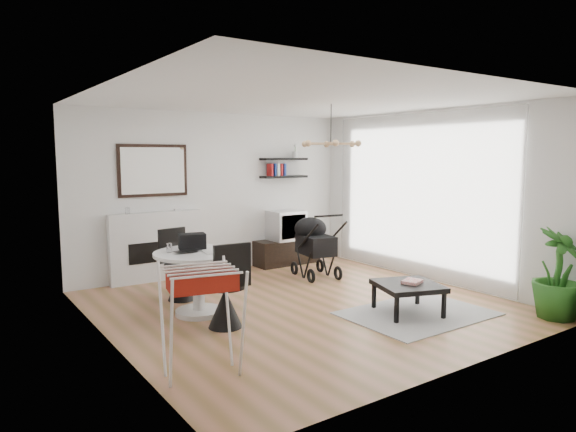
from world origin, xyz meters
TOP-DOWN VIEW (x-y plane):
  - floor at (0.00, 0.00)m, footprint 5.00×5.00m
  - ceiling at (0.00, 0.00)m, footprint 5.00×5.00m
  - wall_back at (0.00, 2.50)m, footprint 5.00×0.00m
  - wall_left at (-2.50, 0.00)m, footprint 0.00×5.00m
  - wall_right at (2.50, 0.00)m, footprint 0.00×5.00m
  - sheer_curtain at (2.40, 0.20)m, footprint 0.04×3.60m
  - fireplace at (-1.10, 2.42)m, footprint 1.50×0.17m
  - shelf_lower at (1.31, 2.37)m, footprint 0.90×0.25m
  - shelf_upper at (1.31, 2.37)m, footprint 0.90×0.25m
  - pendant_lamp at (0.70, 0.30)m, footprint 0.90×0.90m
  - tv_console at (1.31, 2.28)m, footprint 1.22×0.43m
  - crt_tv at (1.27, 2.27)m, footprint 0.61×0.53m
  - dining_table at (-1.30, 0.43)m, footprint 1.10×1.10m
  - laptop at (-1.44, 0.39)m, footprint 0.36×0.25m
  - black_bag at (-1.28, 0.64)m, footprint 0.37×0.27m
  - newspaper at (-1.10, 0.30)m, footprint 0.39×0.34m
  - drinking_glass at (-1.61, 0.59)m, footprint 0.07×0.07m
  - chair_far at (-1.22, 1.19)m, footprint 0.49×0.50m
  - chair_near at (-1.26, -0.21)m, footprint 0.48×0.50m
  - drying_rack at (-2.05, -1.26)m, footprint 0.78×0.75m
  - stroller at (1.15, 1.25)m, footprint 0.69×0.94m
  - rug at (0.97, -1.13)m, footprint 1.80×1.30m
  - coffee_table at (0.87, -1.04)m, footprint 0.94×0.94m
  - magazines at (0.93, -1.06)m, footprint 0.32×0.28m
  - potted_plant at (2.25, -2.20)m, footprint 0.72×0.72m

SIDE VIEW (x-z plane):
  - floor at x=0.00m, z-range 0.00..0.00m
  - rug at x=0.97m, z-range 0.00..0.01m
  - tv_console at x=1.31m, z-range 0.00..0.46m
  - chair_far at x=-1.22m, z-range -0.18..0.80m
  - chair_near at x=-1.26m, z-range -0.19..0.83m
  - coffee_table at x=0.87m, z-range 0.16..0.54m
  - magazines at x=0.93m, z-range 0.39..0.43m
  - stroller at x=1.15m, z-range -0.08..1.01m
  - dining_table at x=-1.30m, z-range 0.13..0.93m
  - drying_rack at x=-2.05m, z-range 0.03..1.03m
  - potted_plant at x=2.25m, z-range 0.00..1.10m
  - fireplace at x=-1.10m, z-range -0.39..1.77m
  - crt_tv at x=1.27m, z-range 0.46..0.99m
  - newspaper at x=-1.10m, z-range 0.80..0.81m
  - laptop at x=-1.44m, z-range 0.80..0.83m
  - drinking_glass at x=-1.61m, z-range 0.80..0.91m
  - black_bag at x=-1.28m, z-range 0.80..1.00m
  - wall_back at x=0.00m, z-range -1.15..3.85m
  - wall_left at x=-2.50m, z-range -1.15..3.85m
  - wall_right at x=2.50m, z-range -1.15..3.85m
  - sheer_curtain at x=2.40m, z-range 0.05..2.65m
  - shelf_lower at x=1.31m, z-range 1.58..1.62m
  - shelf_upper at x=1.31m, z-range 1.90..1.94m
  - pendant_lamp at x=0.70m, z-range 2.10..2.20m
  - ceiling at x=0.00m, z-range 2.70..2.70m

